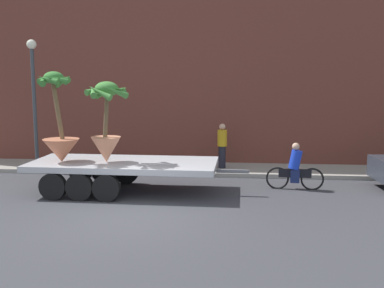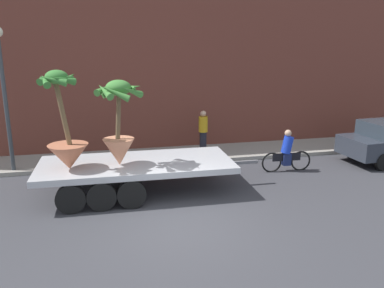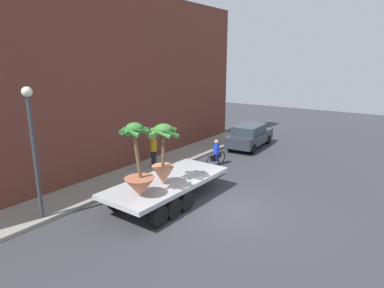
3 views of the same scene
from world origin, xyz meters
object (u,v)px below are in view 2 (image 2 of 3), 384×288
at_px(potted_palm_rear, 119,126).
at_px(cyclist, 287,153).
at_px(pedestrian_near_gate, 203,131).
at_px(potted_palm_middle, 66,136).
at_px(flatbed_trailer, 128,169).
at_px(street_lamp, 3,81).

height_order(potted_palm_rear, cyclist, potted_palm_rear).
height_order(potted_palm_rear, pedestrian_near_gate, potted_palm_rear).
height_order(potted_palm_middle, pedestrian_near_gate, potted_palm_middle).
xyz_separation_m(potted_palm_middle, pedestrian_near_gate, (4.90, 3.71, -0.90)).
height_order(flatbed_trailer, cyclist, cyclist).
distance_m(potted_palm_rear, pedestrian_near_gate, 5.12).
bearing_deg(street_lamp, cyclist, -10.79).
distance_m(potted_palm_middle, pedestrian_near_gate, 6.21).
distance_m(cyclist, pedestrian_near_gate, 3.53).
bearing_deg(potted_palm_middle, flatbed_trailer, 8.99).
bearing_deg(street_lamp, pedestrian_near_gate, 6.00).
relative_size(potted_palm_middle, pedestrian_near_gate, 1.62).
bearing_deg(cyclist, flatbed_trailer, -170.95).
height_order(cyclist, pedestrian_near_gate, pedestrian_near_gate).
height_order(cyclist, street_lamp, street_lamp).
xyz_separation_m(cyclist, street_lamp, (-9.46, 1.80, 2.56)).
relative_size(cyclist, pedestrian_near_gate, 1.08).
height_order(pedestrian_near_gate, street_lamp, street_lamp).
relative_size(potted_palm_rear, potted_palm_middle, 0.89).
xyz_separation_m(potted_palm_rear, street_lamp, (-3.61, 2.90, 1.09)).
bearing_deg(flatbed_trailer, potted_palm_rear, -137.93).
distance_m(potted_palm_middle, cyclist, 7.53).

